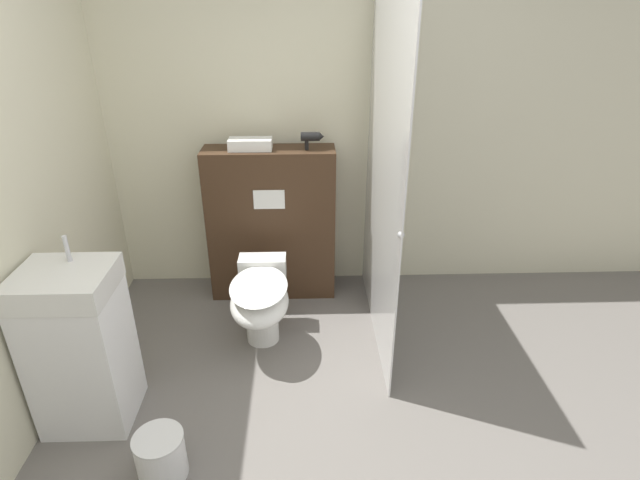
# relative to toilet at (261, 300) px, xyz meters

# --- Properties ---
(wall_back) EXTENTS (8.00, 0.06, 2.50)m
(wall_back) POSITION_rel_toilet_xyz_m (0.34, 0.90, 0.92)
(wall_back) COLOR beige
(wall_back) RESTS_ON ground_plane
(partition_panel) EXTENTS (0.94, 0.29, 1.16)m
(partition_panel) POSITION_rel_toilet_xyz_m (0.05, 0.67, 0.25)
(partition_panel) COLOR #3D2819
(partition_panel) RESTS_ON ground_plane
(shower_glass) EXTENTS (0.04, 1.42, 2.18)m
(shower_glass) POSITION_rel_toilet_xyz_m (0.78, 0.16, 0.76)
(shower_glass) COLOR silver
(shower_glass) RESTS_ON ground_plane
(toilet) EXTENTS (0.37, 0.66, 0.52)m
(toilet) POSITION_rel_toilet_xyz_m (0.00, 0.00, 0.00)
(toilet) COLOR white
(toilet) RESTS_ON ground_plane
(sink_vanity) EXTENTS (0.46, 0.41, 1.06)m
(sink_vanity) POSITION_rel_toilet_xyz_m (-0.89, -0.62, 0.13)
(sink_vanity) COLOR white
(sink_vanity) RESTS_ON ground_plane
(hair_drier) EXTENTS (0.16, 0.06, 0.12)m
(hair_drier) POSITION_rel_toilet_xyz_m (0.35, 0.64, 0.91)
(hair_drier) COLOR black
(hair_drier) RESTS_ON partition_panel
(folded_towel) EXTENTS (0.30, 0.14, 0.08)m
(folded_towel) POSITION_rel_toilet_xyz_m (-0.08, 0.65, 0.86)
(folded_towel) COLOR white
(folded_towel) RESTS_ON partition_panel
(waste_bin) EXTENTS (0.24, 0.24, 0.25)m
(waste_bin) POSITION_rel_toilet_xyz_m (-0.41, -1.03, -0.21)
(waste_bin) COLOR silver
(waste_bin) RESTS_ON ground_plane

